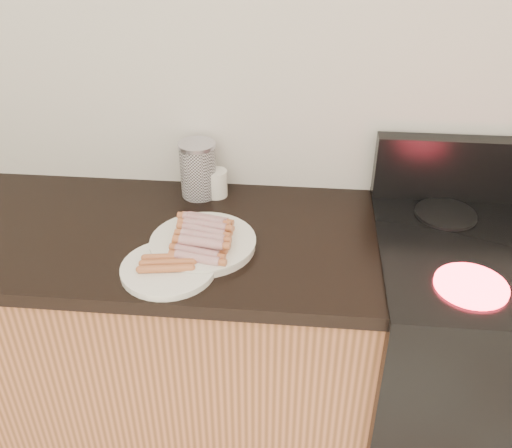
# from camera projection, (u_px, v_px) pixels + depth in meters

# --- Properties ---
(wall_back) EXTENTS (4.00, 0.04, 2.60)m
(wall_back) POSITION_uv_depth(u_px,v_px,m) (246.00, 64.00, 1.66)
(wall_back) COLOR silver
(wall_back) RESTS_ON ground
(cabinet_base) EXTENTS (2.20, 0.59, 0.86)m
(cabinet_base) POSITION_uv_depth(u_px,v_px,m) (33.00, 341.00, 1.93)
(cabinet_base) COLOR #B26840
(cabinet_base) RESTS_ON floor
(counter_slab) EXTENTS (2.20, 0.62, 0.04)m
(counter_slab) POSITION_uv_depth(u_px,v_px,m) (1.00, 230.00, 1.69)
(counter_slab) COLOR black
(counter_slab) RESTS_ON cabinet_base
(stove) EXTENTS (0.76, 0.65, 0.91)m
(stove) POSITION_uv_depth(u_px,v_px,m) (485.00, 370.00, 1.78)
(stove) COLOR black
(stove) RESTS_ON floor
(stove_panel) EXTENTS (0.76, 0.06, 0.20)m
(stove_panel) POSITION_uv_depth(u_px,v_px,m) (502.00, 171.00, 1.72)
(stove_panel) COLOR black
(stove_panel) RESTS_ON stove
(burner_near_left) EXTENTS (0.18, 0.18, 0.01)m
(burner_near_left) POSITION_uv_depth(u_px,v_px,m) (471.00, 286.00, 1.41)
(burner_near_left) COLOR #FF1E2D
(burner_near_left) RESTS_ON stove
(burner_far_left) EXTENTS (0.18, 0.18, 0.01)m
(burner_far_left) POSITION_uv_depth(u_px,v_px,m) (446.00, 214.00, 1.69)
(burner_far_left) COLOR black
(burner_far_left) RESTS_ON stove
(main_plate) EXTENTS (0.35, 0.35, 0.02)m
(main_plate) POSITION_uv_depth(u_px,v_px,m) (203.00, 244.00, 1.57)
(main_plate) COLOR white
(main_plate) RESTS_ON counter_slab
(side_plate) EXTENTS (0.32, 0.32, 0.02)m
(side_plate) POSITION_uv_depth(u_px,v_px,m) (168.00, 269.00, 1.48)
(side_plate) COLOR silver
(side_plate) RESTS_ON counter_slab
(hotdog_pile) EXTENTS (0.12, 0.25, 0.05)m
(hotdog_pile) POSITION_uv_depth(u_px,v_px,m) (203.00, 235.00, 1.55)
(hotdog_pile) COLOR maroon
(hotdog_pile) RESTS_ON main_plate
(plain_sausages) EXTENTS (0.13, 0.09, 0.02)m
(plain_sausages) POSITION_uv_depth(u_px,v_px,m) (168.00, 263.00, 1.47)
(plain_sausages) COLOR #BD7D4F
(plain_sausages) RESTS_ON side_plate
(canister) EXTENTS (0.12, 0.12, 0.18)m
(canister) POSITION_uv_depth(u_px,v_px,m) (198.00, 169.00, 1.78)
(canister) COLOR white
(canister) RESTS_ON counter_slab
(mug) EXTENTS (0.09, 0.09, 0.09)m
(mug) POSITION_uv_depth(u_px,v_px,m) (216.00, 183.00, 1.80)
(mug) COLOR white
(mug) RESTS_ON counter_slab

